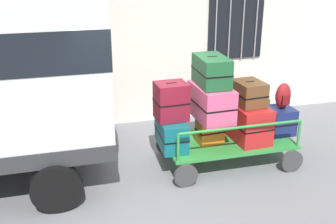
# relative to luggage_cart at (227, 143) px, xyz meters

# --- Properties ---
(ground_plane) EXTENTS (40.00, 40.00, 0.00)m
(ground_plane) POSITION_rel_luggage_cart_xyz_m (-1.20, -0.35, -0.35)
(ground_plane) COLOR slate
(building_wall) EXTENTS (12.00, 0.38, 5.00)m
(building_wall) POSITION_rel_luggage_cart_xyz_m (-1.19, 2.32, 2.14)
(building_wall) COLOR silver
(building_wall) RESTS_ON ground
(luggage_cart) EXTENTS (2.18, 1.22, 0.42)m
(luggage_cart) POSITION_rel_luggage_cart_xyz_m (0.00, 0.00, 0.00)
(luggage_cart) COLOR #2D8438
(luggage_cart) RESTS_ON ground
(cart_railing) EXTENTS (2.07, 1.08, 0.46)m
(cart_railing) POSITION_rel_luggage_cart_xyz_m (-0.00, 0.00, 0.45)
(cart_railing) COLOR #2D8438
(cart_railing) RESTS_ON luggage_cart
(suitcase_left_bottom) EXTENTS (0.43, 0.82, 0.47)m
(suitcase_left_bottom) POSITION_rel_luggage_cart_xyz_m (-0.97, 0.01, 0.30)
(suitcase_left_bottom) COLOR #0F5960
(suitcase_left_bottom) RESTS_ON luggage_cart
(suitcase_left_middle) EXTENTS (0.51, 0.45, 0.60)m
(suitcase_left_middle) POSITION_rel_luggage_cart_xyz_m (-0.97, 0.02, 0.84)
(suitcase_left_middle) COLOR maroon
(suitcase_left_middle) RESTS_ON suitcase_left_bottom
(suitcase_midleft_bottom) EXTENTS (0.44, 0.34, 0.44)m
(suitcase_midleft_bottom) POSITION_rel_luggage_cart_xyz_m (-0.32, -0.02, 0.29)
(suitcase_midleft_bottom) COLOR orange
(suitcase_midleft_bottom) RESTS_ON luggage_cart
(suitcase_midleft_middle) EXTENTS (0.55, 0.90, 0.54)m
(suitcase_midleft_middle) POSITION_rel_luggage_cart_xyz_m (-0.32, -0.03, 0.78)
(suitcase_midleft_middle) COLOR #CC4C72
(suitcase_midleft_middle) RESTS_ON suitcase_midleft_bottom
(suitcase_midleft_top) EXTENTS (0.45, 0.75, 0.46)m
(suitcase_midleft_top) POSITION_rel_luggage_cart_xyz_m (-0.32, 0.01, 1.28)
(suitcase_midleft_top) COLOR #194C28
(suitcase_midleft_top) RESTS_ON suitcase_midleft_middle
(suitcase_center_bottom) EXTENTS (0.59, 1.01, 0.61)m
(suitcase_center_bottom) POSITION_rel_luggage_cart_xyz_m (0.32, 0.02, 0.37)
(suitcase_center_bottom) COLOR #B21E1E
(suitcase_center_bottom) RESTS_ON luggage_cart
(suitcase_center_middle) EXTENTS (0.48, 0.57, 0.39)m
(suitcase_center_middle) POSITION_rel_luggage_cart_xyz_m (0.32, -0.03, 0.88)
(suitcase_center_middle) COLOR brown
(suitcase_center_middle) RESTS_ON suitcase_center_bottom
(suitcase_midright_bottom) EXTENTS (0.45, 0.48, 0.47)m
(suitcase_midright_bottom) POSITION_rel_luggage_cart_xyz_m (0.97, 0.03, 0.30)
(suitcase_midright_bottom) COLOR navy
(suitcase_midright_bottom) RESTS_ON luggage_cart
(backpack) EXTENTS (0.27, 0.22, 0.44)m
(backpack) POSITION_rel_luggage_cart_xyz_m (0.98, 0.01, 0.76)
(backpack) COLOR maroon
(backpack) RESTS_ON suitcase_midright_bottom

